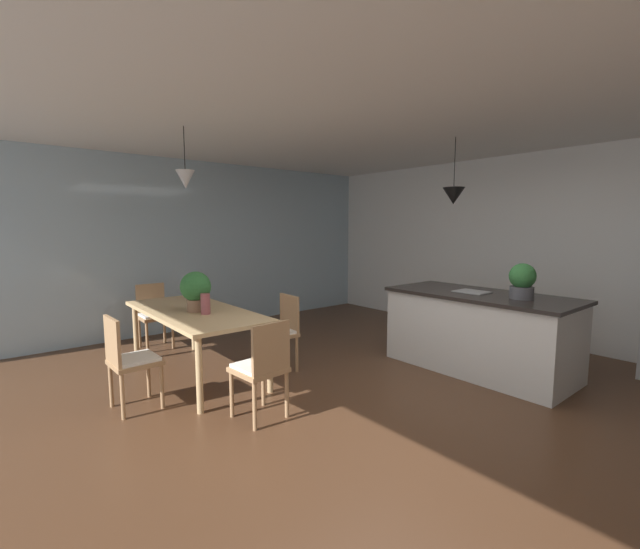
% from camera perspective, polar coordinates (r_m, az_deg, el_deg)
% --- Properties ---
extents(ground_plane, '(10.00, 8.40, 0.04)m').
position_cam_1_polar(ground_plane, '(4.12, 10.35, -17.58)').
color(ground_plane, '#4C301E').
extents(ceiling_slab, '(10.00, 8.40, 0.12)m').
position_cam_1_polar(ceiling_slab, '(3.91, 11.27, 22.83)').
color(ceiling_slab, white).
extents(wall_back_kitchen, '(10.00, 0.12, 2.70)m').
position_cam_1_polar(wall_back_kitchen, '(6.61, 29.16, 3.11)').
color(wall_back_kitchen, white).
rests_on(wall_back_kitchen, ground_plane).
extents(window_wall_left_glazing, '(0.06, 8.40, 2.70)m').
position_cam_1_polar(window_wall_left_glazing, '(7.08, -15.46, 3.89)').
color(window_wall_left_glazing, '#9EB7C6').
rests_on(window_wall_left_glazing, ground_plane).
extents(dining_table, '(2.06, 0.90, 0.74)m').
position_cam_1_polar(dining_table, '(4.81, -16.89, -5.44)').
color(dining_table, tan).
rests_on(dining_table, ground_plane).
extents(chair_window_end, '(0.40, 0.40, 0.87)m').
position_cam_1_polar(chair_window_end, '(6.14, -21.91, -4.99)').
color(chair_window_end, '#A87F56').
rests_on(chair_window_end, ground_plane).
extents(chair_far_right, '(0.42, 0.42, 0.87)m').
position_cam_1_polar(chair_far_right, '(4.83, -5.55, -7.61)').
color(chair_far_right, '#A87F56').
rests_on(chair_far_right, ground_plane).
extents(chair_near_right, '(0.42, 0.42, 0.87)m').
position_cam_1_polar(chair_near_right, '(4.18, -24.82, -10.49)').
color(chair_near_right, '#A87F56').
rests_on(chair_near_right, ground_plane).
extents(chair_kitchen_end, '(0.43, 0.43, 0.87)m').
position_cam_1_polar(chair_kitchen_end, '(3.65, -7.98, -12.37)').
color(chair_kitchen_end, '#A87F56').
rests_on(chair_kitchen_end, ground_plane).
extents(kitchen_island, '(2.05, 0.96, 0.91)m').
position_cam_1_polar(kitchen_island, '(5.16, 21.05, -7.24)').
color(kitchen_island, silver).
rests_on(kitchen_island, ground_plane).
extents(pendant_over_table, '(0.19, 0.19, 0.64)m').
position_cam_1_polar(pendant_over_table, '(4.70, -18.06, 12.37)').
color(pendant_over_table, black).
extents(pendant_over_island_main, '(0.26, 0.26, 0.78)m').
position_cam_1_polar(pendant_over_island_main, '(5.24, 17.93, 10.29)').
color(pendant_over_island_main, black).
extents(potted_plant_on_island, '(0.27, 0.27, 0.38)m').
position_cam_1_polar(potted_plant_on_island, '(4.85, 26.11, -0.75)').
color(potted_plant_on_island, '#4C4C51').
rests_on(potted_plant_on_island, kitchen_island).
extents(potted_plant_on_table, '(0.33, 0.33, 0.43)m').
position_cam_1_polar(potted_plant_on_table, '(4.68, -16.76, -1.91)').
color(potted_plant_on_table, '#8C664C').
rests_on(potted_plant_on_table, dining_table).
extents(vase_on_dining_table, '(0.10, 0.10, 0.22)m').
position_cam_1_polar(vase_on_dining_table, '(4.52, -15.51, -3.92)').
color(vase_on_dining_table, '#994C51').
rests_on(vase_on_dining_table, dining_table).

